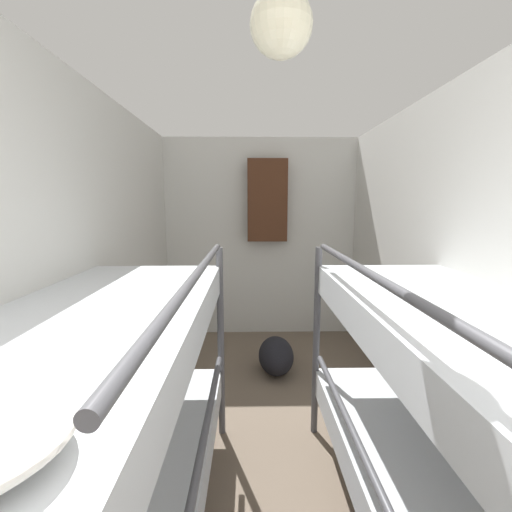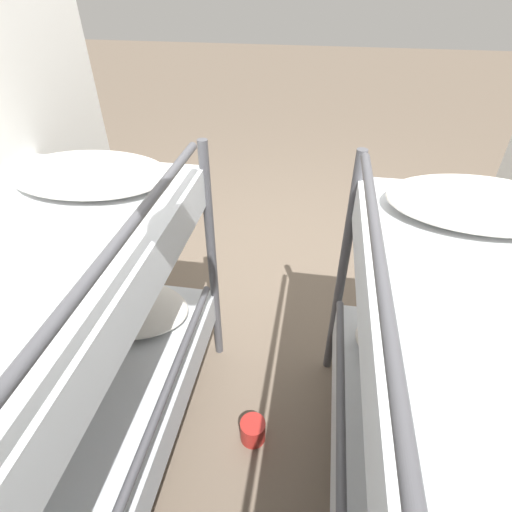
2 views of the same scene
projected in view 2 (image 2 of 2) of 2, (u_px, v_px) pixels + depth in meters
name	position (u px, v px, depth m)	size (l,w,h in m)	color
ground_plane	(283.00, 292.00, 2.76)	(20.00, 20.00, 0.00)	#6B5B4C
bunk_stack_left_near	(490.00, 472.00, 1.08)	(0.80, 1.92, 1.31)	#4C4C51
bunk_stack_right_near	(25.00, 399.00, 1.27)	(0.80, 1.92, 1.31)	#4C4C51
tin_can	(253.00, 431.00, 1.88)	(0.12, 0.12, 0.12)	#AD231E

